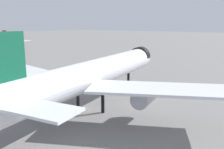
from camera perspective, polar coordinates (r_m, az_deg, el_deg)
ground at (r=47.05m, az=-7.42°, el=-7.93°), size 900.00×900.00×0.00m
airliner_near_gate at (r=46.04m, az=-3.89°, el=0.19°), size 54.44×49.09×14.90m
traffic_cone_near_nose at (r=78.71m, az=-0.37°, el=0.47°), size 0.63×0.63×0.79m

